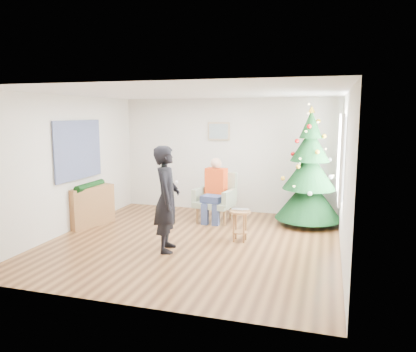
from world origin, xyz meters
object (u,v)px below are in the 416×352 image
(standing_man, at_px, (167,199))
(console, at_px, (91,206))
(christmas_tree, at_px, (309,172))
(stool, at_px, (240,226))
(armchair, at_px, (216,203))

(standing_man, distance_m, console, 2.33)
(standing_man, xyz_separation_m, console, (-2.07, 0.97, -0.47))
(christmas_tree, height_order, stool, christmas_tree)
(christmas_tree, bearing_deg, standing_man, -133.03)
(standing_man, bearing_deg, stool, -66.91)
(christmas_tree, height_order, console, christmas_tree)
(armchair, distance_m, console, 2.57)
(christmas_tree, relative_size, console, 2.41)
(standing_man, bearing_deg, console, 49.59)
(stool, bearing_deg, standing_man, -141.64)
(christmas_tree, xyz_separation_m, stool, (-1.10, -1.47, -0.80))
(stool, bearing_deg, armchair, 122.70)
(stool, height_order, armchair, armchair)
(stool, xyz_separation_m, console, (-3.11, 0.14, 0.12))
(armchair, height_order, console, armchair)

